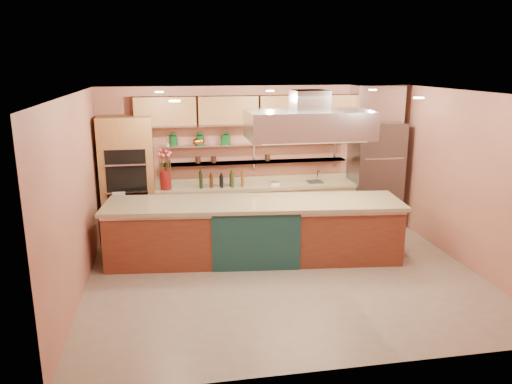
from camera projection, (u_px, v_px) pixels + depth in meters
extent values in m
cube|color=gray|center=(284.00, 276.00, 7.79)|extent=(6.00, 5.00, 0.02)
cube|color=black|center=(287.00, 93.00, 7.08)|extent=(6.00, 5.00, 0.02)
cube|color=#B86F57|center=(256.00, 158.00, 9.82)|extent=(6.00, 0.04, 2.80)
cube|color=#B86F57|center=(343.00, 248.00, 5.05)|extent=(6.00, 0.04, 2.80)
cube|color=#B86F57|center=(76.00, 198.00, 6.92)|extent=(0.04, 5.00, 2.80)
cube|color=#B86F57|center=(469.00, 181.00, 7.95)|extent=(0.04, 5.00, 2.80)
cube|color=#9C6738|center=(128.00, 179.00, 9.16)|extent=(0.95, 0.64, 2.30)
cube|color=slate|center=(375.00, 175.00, 9.96)|extent=(0.95, 0.72, 2.10)
cube|color=#A08460|center=(256.00, 208.00, 9.76)|extent=(3.84, 0.64, 0.93)
cube|color=silver|center=(255.00, 162.00, 9.70)|extent=(3.60, 0.26, 0.03)
cube|color=silver|center=(255.00, 144.00, 9.61)|extent=(3.60, 0.26, 0.03)
cube|color=#9C6738|center=(258.00, 110.00, 9.41)|extent=(4.60, 0.36, 0.55)
cube|color=silver|center=(309.00, 125.00, 8.06)|extent=(2.00, 1.00, 0.45)
cube|color=#FFE5A5|center=(284.00, 95.00, 7.28)|extent=(4.00, 2.80, 0.02)
cube|color=brown|center=(254.00, 230.00, 8.35)|extent=(4.88, 1.55, 1.00)
cylinder|color=maroon|center=(166.00, 180.00, 9.25)|extent=(0.25, 0.25, 0.36)
cube|color=black|center=(222.00, 180.00, 9.44)|extent=(0.93, 0.38, 0.29)
cube|color=white|center=(275.00, 183.00, 9.64)|extent=(0.19, 0.17, 0.09)
cylinder|color=silver|center=(317.00, 176.00, 9.87)|extent=(0.04, 0.04, 0.23)
ellipsoid|color=orange|center=(197.00, 141.00, 9.40)|extent=(0.21, 0.21, 0.13)
cylinder|color=#0E4118|center=(224.00, 140.00, 9.48)|extent=(0.16, 0.16, 0.17)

